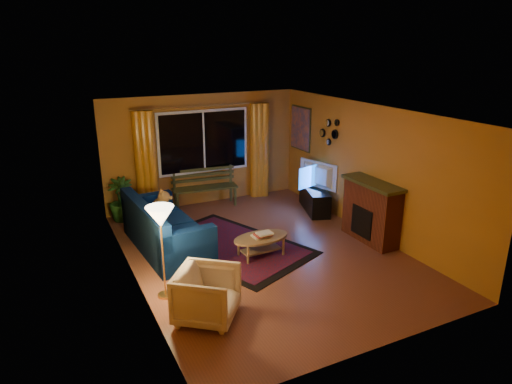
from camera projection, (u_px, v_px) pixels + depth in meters
name	position (u px, v px, depth m)	size (l,w,h in m)	color
floor	(263.00, 253.00, 8.15)	(4.50, 6.00, 0.02)	brown
ceiling	(264.00, 112.00, 7.36)	(4.50, 6.00, 0.02)	white
wall_back	(203.00, 150.00, 10.32)	(4.50, 0.02, 2.50)	#C37B2C
wall_left	(129.00, 206.00, 6.81)	(0.02, 6.00, 2.50)	#C37B2C
wall_right	(369.00, 170.00, 8.70)	(0.02, 6.00, 2.50)	#C37B2C
window	(204.00, 142.00, 10.20)	(2.00, 0.02, 1.30)	black
curtain_rod	(203.00, 106.00, 9.91)	(0.03, 0.03, 3.20)	#BF8C3F
curtain_left	(145.00, 163.00, 9.68)	(0.36, 0.36, 2.24)	orange
curtain_right	(259.00, 151.00, 10.81)	(0.36, 0.36, 2.24)	orange
bench	(205.00, 197.00, 10.36)	(1.46, 0.43, 0.44)	#373A19
potted_plant	(121.00, 200.00, 9.49)	(0.51, 0.51, 0.91)	#235B1E
sofa	(166.00, 225.00, 8.17)	(0.97, 2.27, 0.92)	#051848
dog	(160.00, 203.00, 8.55)	(0.33, 0.46, 0.50)	olive
armchair	(207.00, 292.00, 6.09)	(0.77, 0.73, 0.80)	beige
floor_lamp	(163.00, 253.00, 6.54)	(0.23, 0.23, 1.40)	#BF8C3F
rug	(231.00, 246.00, 8.38)	(1.81, 2.86, 0.02)	maroon
coffee_table	(261.00, 246.00, 7.96)	(1.01, 1.01, 0.37)	#987852
tv_console	(314.00, 199.00, 10.11)	(0.41, 1.23, 0.51)	black
television	(315.00, 175.00, 9.94)	(1.02, 0.13, 0.59)	black
fireplace	(371.00, 213.00, 8.49)	(0.40, 1.20, 1.10)	maroon
mirror_cluster	(329.00, 130.00, 9.61)	(0.06, 0.60, 0.56)	black
painting	(301.00, 128.00, 10.64)	(0.04, 0.76, 0.96)	orange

